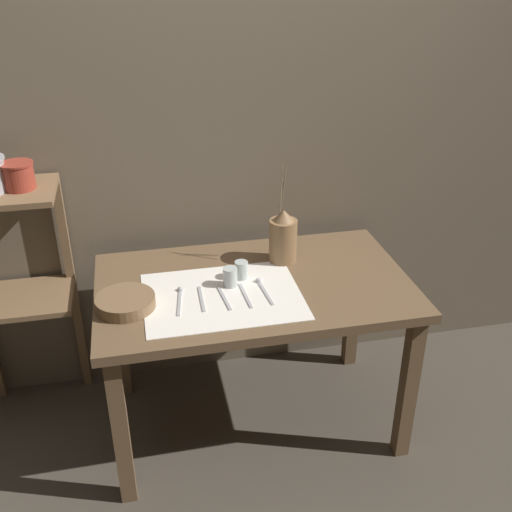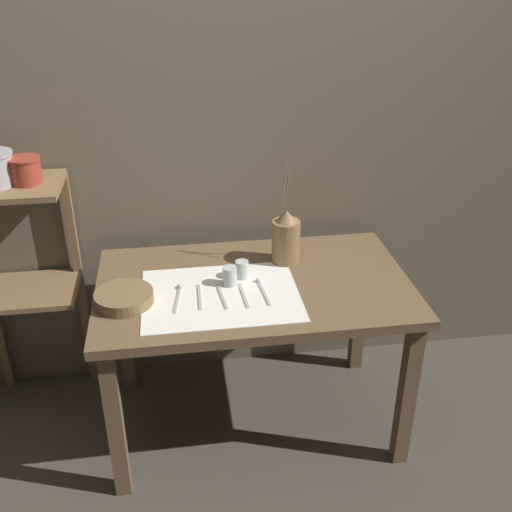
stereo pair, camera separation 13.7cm
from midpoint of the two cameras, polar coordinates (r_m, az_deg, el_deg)
The scene contains 15 objects.
ground_plane at distance 2.88m, azimuth 1.23°, elevation -15.27°, with size 12.00×12.00×0.00m, color #473F35.
stone_wall_back at distance 2.70m, azimuth -0.26°, elevation 11.36°, with size 7.00×0.06×2.40m.
wooden_table at distance 2.49m, azimuth 1.38°, elevation -4.43°, with size 1.27×0.77×0.73m.
wooden_shelf_unit at distance 2.74m, azimuth -20.06°, elevation 0.04°, with size 0.44×0.33×1.10m.
linen_cloth at distance 2.35m, azimuth -1.71°, elevation -3.75°, with size 0.61×0.47×0.00m.
pitcher_with_flowers at distance 2.55m, azimuth 4.41°, elevation 1.65°, with size 0.12×0.12×0.44m.
wooden_bowl at distance 2.33m, azimuth -10.82°, elevation -3.96°, with size 0.22×0.22×0.05m.
glass_tumbler_near at distance 2.39m, azimuth -0.88°, elevation -1.95°, with size 0.06×0.06×0.08m.
glass_tumbler_far at distance 2.45m, azimuth 0.25°, elevation -1.32°, with size 0.05×0.05×0.07m.
spoon_outer at distance 2.37m, azimuth -5.71°, elevation -3.46°, with size 0.04×0.20×0.02m.
fork_outer at distance 2.33m, azimuth -3.72°, elevation -3.93°, with size 0.02×0.19×0.00m.
fork_inner at distance 2.33m, azimuth -1.58°, elevation -3.90°, with size 0.03×0.19×0.00m.
knife_center at distance 2.34m, azimuth 0.49°, elevation -3.78°, with size 0.02×0.19×0.00m.
spoon_inner at distance 2.40m, azimuth 2.07°, elevation -2.85°, with size 0.03×0.20×0.02m.
metal_pot_small at distance 2.54m, azimuth -19.66°, elevation 7.73°, with size 0.13×0.13×0.11m.
Camera 2 is at (-0.30, -2.09, 1.96)m, focal length 42.00 mm.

